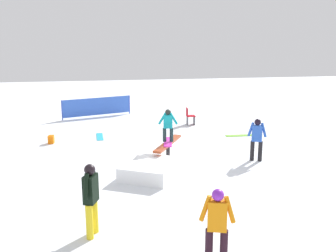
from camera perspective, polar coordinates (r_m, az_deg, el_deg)
ground_plane at (r=13.63m, az=-0.00°, el=-5.15°), size 60.00×60.00×0.00m
rail_feature at (r=13.48m, az=-0.00°, el=-2.89°), size 2.24×1.43×0.65m
snow_kicker_ramp at (r=11.93m, az=-2.75°, el=-6.62°), size 2.30×2.19×0.46m
main_rider_on_rail at (r=13.31m, az=-0.00°, el=-0.08°), size 1.36×0.70×1.21m
bystander_blue at (r=13.65m, az=13.39°, el=-1.71°), size 0.39×0.64×1.54m
bystander_orange at (r=7.27m, az=7.49°, el=-14.44°), size 0.32×0.68×1.53m
bystander_black at (r=8.35m, az=-11.66°, el=-10.43°), size 0.68×0.35×1.64m
loose_snowboard_cyan at (r=17.14m, az=-10.35°, el=-1.61°), size 1.32×0.30×0.02m
loose_snowboard_lime at (r=17.39m, az=10.94°, el=-1.43°), size 0.36×1.36×0.02m
folding_chair at (r=19.35m, az=3.34°, el=1.41°), size 0.47×0.47×0.88m
backpack_on_snow at (r=16.51m, az=-17.38°, el=-1.97°), size 0.32×0.25×0.34m
safety_fence at (r=21.74m, az=-10.74°, el=2.94°), size 1.34×3.86×1.10m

